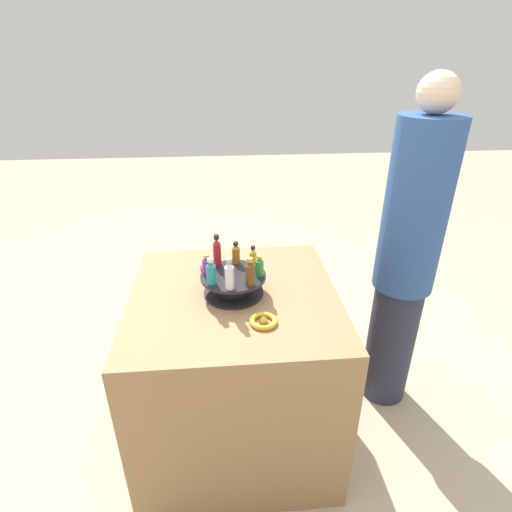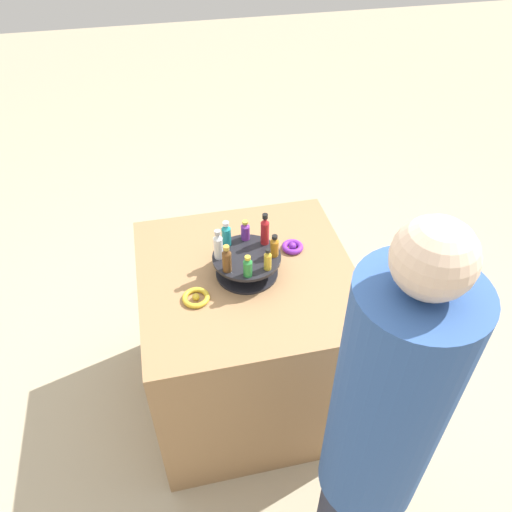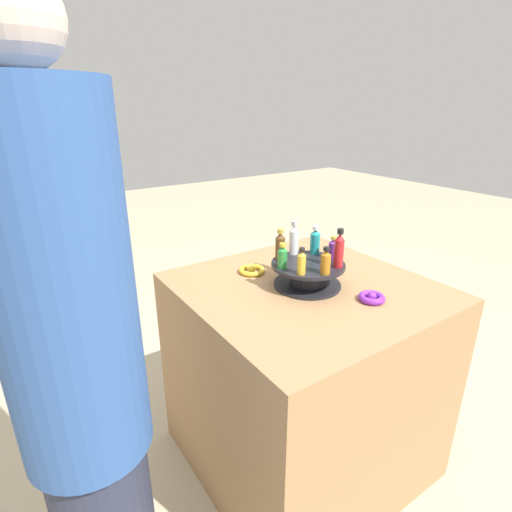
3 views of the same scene
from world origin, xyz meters
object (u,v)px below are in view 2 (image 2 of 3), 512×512
(display_stand, at_px, (247,264))
(person_figure, at_px, (372,453))
(bottle_teal, at_px, (226,234))
(ribbon_bow_gold, at_px, (196,298))
(bottle_purple, at_px, (245,231))
(bottle_brown, at_px, (227,259))
(bottle_green, at_px, (248,267))
(bottle_gold, at_px, (268,260))
(bottle_amber, at_px, (274,246))
(bottle_clear, at_px, (218,245))
(bottle_red, at_px, (265,230))
(ribbon_bow_purple, at_px, (292,247))

(display_stand, bearing_deg, person_figure, 102.93)
(bottle_teal, relative_size, person_figure, 0.07)
(ribbon_bow_gold, bearing_deg, bottle_purple, -138.42)
(bottle_brown, xyz_separation_m, bottle_green, (-0.07, 0.04, -0.01))
(bottle_green, relative_size, bottle_gold, 0.96)
(display_stand, height_order, ribbon_bow_gold, display_stand)
(bottle_amber, bearing_deg, bottle_green, 35.84)
(bottle_clear, xyz_separation_m, bottle_red, (-0.19, -0.04, 0.01))
(bottle_teal, distance_m, bottle_amber, 0.19)
(bottle_clear, height_order, bottle_green, bottle_clear)
(display_stand, height_order, bottle_purple, bottle_purple)
(ribbon_bow_gold, bearing_deg, bottle_gold, -176.92)
(display_stand, xyz_separation_m, bottle_gold, (-0.06, 0.09, 0.08))
(ribbon_bow_purple, relative_size, person_figure, 0.06)
(display_stand, bearing_deg, ribbon_bow_gold, 25.15)
(bottle_gold, height_order, bottle_amber, same)
(ribbon_bow_gold, bearing_deg, bottle_red, -151.56)
(bottle_teal, bearing_deg, bottle_clear, 58.34)
(bottle_amber, bearing_deg, display_stand, -9.16)
(bottle_brown, height_order, bottle_red, bottle_red)
(display_stand, bearing_deg, ribbon_bow_purple, -154.85)
(ribbon_bow_gold, relative_size, person_figure, 0.06)
(bottle_teal, xyz_separation_m, person_figure, (-0.25, 0.89, -0.11))
(bottle_purple, xyz_separation_m, bottle_clear, (0.12, 0.09, 0.02))
(ribbon_bow_gold, height_order, person_figure, person_figure)
(bottle_purple, height_order, bottle_green, bottle_green)
(bottle_brown, relative_size, person_figure, 0.07)
(bottle_amber, xyz_separation_m, ribbon_bow_gold, (0.32, 0.08, -0.12))
(ribbon_bow_gold, bearing_deg, bottle_amber, -165.28)
(bottle_green, bearing_deg, ribbon_bow_purple, -138.42)
(bottle_brown, bearing_deg, display_stand, -144.16)
(bottle_gold, height_order, person_figure, person_figure)
(bottle_red, bearing_deg, ribbon_bow_gold, 28.44)
(bottle_clear, relative_size, bottle_red, 0.92)
(ribbon_bow_gold, height_order, ribbon_bow_purple, ribbon_bow_purple)
(bottle_purple, relative_size, ribbon_bow_gold, 0.83)
(bottle_gold, bearing_deg, display_stand, -54.16)
(bottle_teal, relative_size, bottle_amber, 1.15)
(bottle_amber, relative_size, person_figure, 0.06)
(bottle_amber, distance_m, bottle_red, 0.08)
(ribbon_bow_gold, distance_m, person_figure, 0.81)
(bottle_clear, xyz_separation_m, bottle_brown, (-0.02, 0.08, -0.01))
(bottle_purple, bearing_deg, bottle_teal, 13.34)
(bottle_purple, height_order, ribbon_bow_gold, bottle_purple)
(bottle_green, xyz_separation_m, ribbon_bow_purple, (-0.23, -0.20, -0.12))
(bottle_amber, bearing_deg, bottle_teal, -31.66)
(bottle_amber, xyz_separation_m, bottle_red, (0.02, -0.08, 0.02))
(bottle_clear, xyz_separation_m, bottle_gold, (-0.17, 0.10, -0.02))
(bottle_brown, distance_m, person_figure, 0.80)
(display_stand, xyz_separation_m, ribbon_bow_gold, (0.21, 0.10, -0.04))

